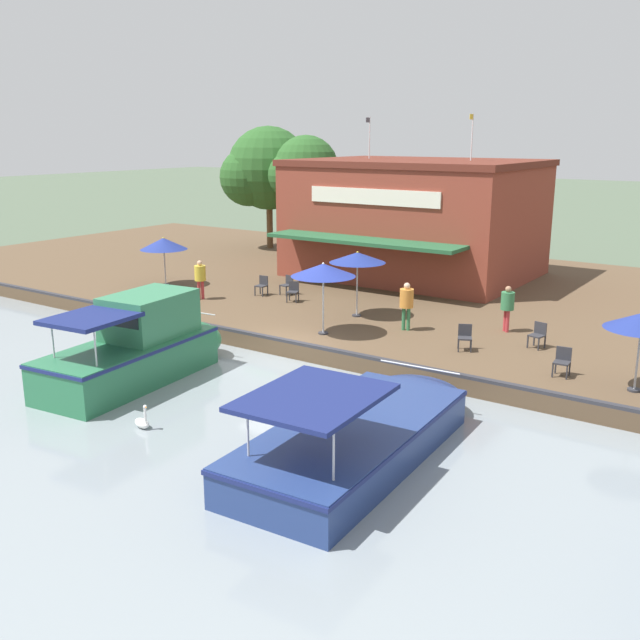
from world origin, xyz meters
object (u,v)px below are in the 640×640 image
(motorboat_far_downstream, at_px, (367,428))
(person_at_quay_edge, at_px, (507,303))
(motorboat_nearest_quay, at_px, (145,346))
(cafe_chair_far_corner_seat, at_px, (293,290))
(patio_umbrella_mid_patio_right, at_px, (164,244))
(cafe_chair_back_row_seat, at_px, (562,360))
(waterfront_restaurant, at_px, (415,218))
(patio_umbrella_by_entrance, at_px, (357,258))
(cafe_chair_facing_river, at_px, (262,284))
(tree_behind_restaurant, at_px, (264,171))
(person_mid_patio, at_px, (407,300))
(cafe_chair_mid_patio, at_px, (465,336))
(cafe_chair_under_first_umbrella, at_px, (538,334))
(person_near_entrance, at_px, (200,275))
(cafe_chair_beside_entrance, at_px, (287,284))
(tree_upstream_bank, at_px, (302,170))
(swan, at_px, (142,422))
(patio_umbrella_back_row, at_px, (323,270))

(motorboat_far_downstream, bearing_deg, person_at_quay_edge, -177.83)
(motorboat_far_downstream, relative_size, motorboat_nearest_quay, 1.19)
(cafe_chair_far_corner_seat, bearing_deg, patio_umbrella_mid_patio_right, -84.36)
(cafe_chair_back_row_seat, distance_m, motorboat_nearest_quay, 12.64)
(waterfront_restaurant, relative_size, patio_umbrella_mid_patio_right, 4.94)
(patio_umbrella_by_entrance, xyz_separation_m, cafe_chair_facing_river, (-0.86, -5.41, -1.83))
(cafe_chair_facing_river, xyz_separation_m, tree_behind_restaurant, (-10.71, -8.45, 4.25))
(waterfront_restaurant, distance_m, person_mid_patio, 10.95)
(motorboat_far_downstream, bearing_deg, cafe_chair_mid_patio, -174.60)
(cafe_chair_under_first_umbrella, relative_size, cafe_chair_facing_river, 1.00)
(person_near_entrance, bearing_deg, cafe_chair_far_corner_seat, 118.45)
(motorboat_nearest_quay, bearing_deg, person_at_quay_edge, 139.84)
(patio_umbrella_mid_patio_right, xyz_separation_m, cafe_chair_back_row_seat, (2.59, 19.15, -1.49))
(patio_umbrella_by_entrance, xyz_separation_m, person_near_entrance, (1.27, -7.06, -1.25))
(cafe_chair_far_corner_seat, distance_m, cafe_chair_back_row_seat, 12.64)
(cafe_chair_under_first_umbrella, bearing_deg, cafe_chair_back_row_seat, 31.79)
(cafe_chair_beside_entrance, distance_m, person_near_entrance, 3.83)
(waterfront_restaurant, bearing_deg, motorboat_nearest_quay, -1.24)
(motorboat_nearest_quay, height_order, tree_upstream_bank, tree_upstream_bank)
(motorboat_nearest_quay, relative_size, swan, 10.28)
(motorboat_nearest_quay, bearing_deg, person_near_entrance, -147.98)
(cafe_chair_beside_entrance, xyz_separation_m, swan, (12.99, 5.09, -0.85))
(cafe_chair_facing_river, relative_size, cafe_chair_back_row_seat, 1.00)
(patio_umbrella_by_entrance, bearing_deg, patio_umbrella_mid_patio_right, -89.71)
(person_mid_patio, bearing_deg, tree_upstream_bank, -131.93)
(person_mid_patio, bearing_deg, motorboat_far_downstream, 22.05)
(motorboat_nearest_quay, xyz_separation_m, tree_behind_restaurant, (-20.07, -11.32, 4.29))
(cafe_chair_facing_river, distance_m, person_mid_patio, 8.13)
(patio_umbrella_mid_patio_right, height_order, tree_upstream_bank, tree_upstream_bank)
(patio_umbrella_by_entrance, relative_size, cafe_chair_beside_entrance, 3.00)
(cafe_chair_mid_patio, bearing_deg, cafe_chair_beside_entrance, -109.14)
(patio_umbrella_back_row, distance_m, person_mid_patio, 3.26)
(patio_umbrella_by_entrance, height_order, tree_behind_restaurant, tree_behind_restaurant)
(person_mid_patio, distance_m, tree_upstream_bank, 18.02)
(cafe_chair_beside_entrance, relative_size, swan, 1.23)
(cafe_chair_far_corner_seat, relative_size, person_near_entrance, 0.50)
(patio_umbrella_by_entrance, height_order, cafe_chair_mid_patio, patio_umbrella_by_entrance)
(swan, height_order, tree_behind_restaurant, tree_behind_restaurant)
(cafe_chair_beside_entrance, height_order, person_at_quay_edge, person_at_quay_edge)
(swan, bearing_deg, cafe_chair_beside_entrance, -158.61)
(cafe_chair_beside_entrance, xyz_separation_m, person_at_quay_edge, (0.45, 10.15, 0.57))
(cafe_chair_beside_entrance, relative_size, cafe_chair_facing_river, 1.00)
(motorboat_far_downstream, height_order, swan, motorboat_far_downstream)
(cafe_chair_mid_patio, relative_size, tree_upstream_bank, 0.12)
(waterfront_restaurant, xyz_separation_m, swan, (20.41, 2.68, -3.21))
(cafe_chair_back_row_seat, distance_m, person_at_quay_edge, 4.90)
(waterfront_restaurant, distance_m, motorboat_far_downstream, 20.16)
(cafe_chair_under_first_umbrella, bearing_deg, person_mid_patio, -83.50)
(cafe_chair_under_first_umbrella, relative_size, motorboat_far_downstream, 0.10)
(waterfront_restaurant, relative_size, cafe_chair_beside_entrance, 13.20)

